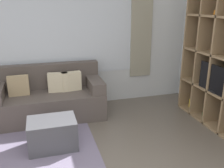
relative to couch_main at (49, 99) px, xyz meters
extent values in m
cube|color=silver|center=(0.34, 0.46, 1.01)|extent=(6.22, 0.07, 2.70)
cube|color=silver|center=(0.34, 0.42, 1.11)|extent=(2.76, 0.01, 1.60)
cube|color=#9E9984|center=(1.89, 0.41, 1.11)|extent=(0.44, 0.03, 1.90)
cube|color=slate|center=(-0.65, -1.06, -0.33)|extent=(2.47, 1.68, 0.01)
cube|color=#997A56|center=(2.65, -1.03, 0.83)|extent=(0.39, 0.04, 2.35)
cube|color=#997A56|center=(2.65, -0.64, 0.83)|extent=(0.39, 0.04, 2.35)
cube|color=#997A56|center=(2.65, -0.25, 0.83)|extent=(0.39, 0.04, 2.35)
cube|color=#997A56|center=(2.65, -1.22, -0.32)|extent=(0.39, 1.95, 0.04)
cube|color=#997A56|center=(2.65, -1.22, 0.25)|extent=(0.39, 1.95, 0.04)
cube|color=black|center=(2.50, -1.10, 0.48)|extent=(0.04, 0.62, 0.44)
cube|color=black|center=(2.52, -1.10, 0.28)|extent=(0.10, 0.24, 0.03)
cylinder|color=#388947|center=(2.63, -0.83, -0.27)|extent=(0.07, 0.07, 0.07)
cube|color=gold|center=(2.63, -0.42, -0.22)|extent=(0.07, 0.07, 0.16)
cylinder|color=#388947|center=(2.63, -0.44, 0.33)|extent=(0.06, 0.06, 0.13)
cylinder|color=orange|center=(2.63, -0.82, 1.47)|extent=(0.09, 0.09, 0.07)
cube|color=#564C47|center=(0.00, -0.05, -0.11)|extent=(1.89, 0.84, 0.46)
cube|color=#564C47|center=(0.00, 0.28, 0.34)|extent=(1.89, 0.18, 0.45)
cube|color=#564C47|center=(0.82, -0.05, 0.22)|extent=(0.24, 0.78, 0.20)
cube|color=beige|center=(0.17, 0.00, 0.29)|extent=(0.35, 0.15, 0.34)
cube|color=tan|center=(-0.48, 0.00, 0.29)|extent=(0.34, 0.13, 0.34)
cube|color=beige|center=(0.41, 0.00, 0.29)|extent=(0.35, 0.16, 0.34)
cube|color=#47474C|center=(-0.01, -1.06, -0.12)|extent=(0.66, 0.47, 0.43)
camera|label=1|loc=(-0.07, -4.26, 1.62)|focal=40.00mm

